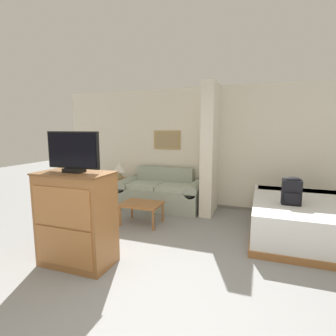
{
  "coord_description": "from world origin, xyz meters",
  "views": [
    {
      "loc": [
        0.93,
        -1.97,
        1.71
      ],
      "look_at": [
        -0.56,
        2.2,
        1.05
      ],
      "focal_mm": 28.0,
      "sensor_mm": 36.0,
      "label": 1
    }
  ],
  "objects_px": {
    "coffee_table": "(142,205)",
    "backpack": "(292,190)",
    "couch": "(161,193)",
    "tv": "(73,152)",
    "table_lamp": "(119,168)",
    "tv_dresser": "(77,219)",
    "bed": "(303,218)"
  },
  "relations": [
    {
      "from": "backpack",
      "to": "tv",
      "type": "bearing_deg",
      "value": -147.55
    },
    {
      "from": "table_lamp",
      "to": "couch",
      "type": "bearing_deg",
      "value": -1.91
    },
    {
      "from": "table_lamp",
      "to": "coffee_table",
      "type": "bearing_deg",
      "value": -45.55
    },
    {
      "from": "couch",
      "to": "tv",
      "type": "height_order",
      "value": "tv"
    },
    {
      "from": "table_lamp",
      "to": "tv_dresser",
      "type": "height_order",
      "value": "tv_dresser"
    },
    {
      "from": "bed",
      "to": "table_lamp",
      "type": "bearing_deg",
      "value": 169.41
    },
    {
      "from": "tv_dresser",
      "to": "bed",
      "type": "bearing_deg",
      "value": 34.58
    },
    {
      "from": "couch",
      "to": "backpack",
      "type": "bearing_deg",
      "value": -21.07
    },
    {
      "from": "tv_dresser",
      "to": "coffee_table",
      "type": "bearing_deg",
      "value": 84.06
    },
    {
      "from": "coffee_table",
      "to": "bed",
      "type": "height_order",
      "value": "bed"
    },
    {
      "from": "tv",
      "to": "bed",
      "type": "height_order",
      "value": "tv"
    },
    {
      "from": "bed",
      "to": "backpack",
      "type": "bearing_deg",
      "value": -127.41
    },
    {
      "from": "coffee_table",
      "to": "tv",
      "type": "relative_size",
      "value": 0.99
    },
    {
      "from": "couch",
      "to": "table_lamp",
      "type": "bearing_deg",
      "value": 178.09
    },
    {
      "from": "couch",
      "to": "tv_dresser",
      "type": "relative_size",
      "value": 1.52
    },
    {
      "from": "couch",
      "to": "coffee_table",
      "type": "height_order",
      "value": "couch"
    },
    {
      "from": "coffee_table",
      "to": "tv",
      "type": "distance_m",
      "value": 1.9
    },
    {
      "from": "couch",
      "to": "backpack",
      "type": "distance_m",
      "value": 2.71
    },
    {
      "from": "couch",
      "to": "tv_dresser",
      "type": "bearing_deg",
      "value": -92.51
    },
    {
      "from": "tv",
      "to": "bed",
      "type": "bearing_deg",
      "value": 34.57
    },
    {
      "from": "coffee_table",
      "to": "backpack",
      "type": "distance_m",
      "value": 2.49
    },
    {
      "from": "couch",
      "to": "backpack",
      "type": "height_order",
      "value": "backpack"
    },
    {
      "from": "coffee_table",
      "to": "tv",
      "type": "bearing_deg",
      "value": -95.94
    },
    {
      "from": "coffee_table",
      "to": "couch",
      "type": "bearing_deg",
      "value": 92.51
    },
    {
      "from": "tv",
      "to": "backpack",
      "type": "relative_size",
      "value": 1.71
    },
    {
      "from": "couch",
      "to": "coffee_table",
      "type": "bearing_deg",
      "value": -87.49
    },
    {
      "from": "coffee_table",
      "to": "backpack",
      "type": "relative_size",
      "value": 1.7
    },
    {
      "from": "tv_dresser",
      "to": "tv",
      "type": "xyz_separation_m",
      "value": [
        0.0,
        0.0,
        0.84
      ]
    },
    {
      "from": "bed",
      "to": "backpack",
      "type": "relative_size",
      "value": 4.99
    },
    {
      "from": "coffee_table",
      "to": "bed",
      "type": "bearing_deg",
      "value": 8.51
    },
    {
      "from": "table_lamp",
      "to": "backpack",
      "type": "relative_size",
      "value": 0.89
    },
    {
      "from": "backpack",
      "to": "coffee_table",
      "type": "bearing_deg",
      "value": -177.53
    }
  ]
}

